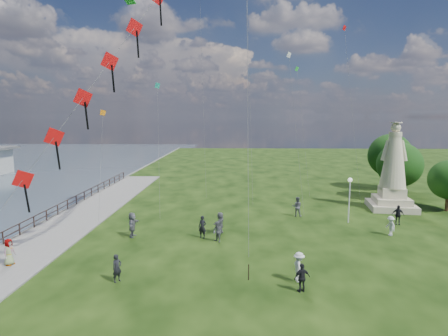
{
  "coord_description": "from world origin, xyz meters",
  "views": [
    {
      "loc": [
        -0.23,
        -16.45,
        8.84
      ],
      "look_at": [
        -1.0,
        8.0,
        5.5
      ],
      "focal_mm": 30.0,
      "sensor_mm": 36.0,
      "label": 1
    }
  ],
  "objects_px": {
    "person_2": "(299,267)",
    "person_3": "(302,278)",
    "person_6": "(202,227)",
    "person_8": "(391,226)",
    "person_9": "(398,215)",
    "statue": "(393,177)",
    "person_1": "(217,232)",
    "person_0": "(117,268)",
    "person_11": "(220,223)",
    "person_10": "(9,254)",
    "person_5": "(132,225)",
    "lamppost": "(350,190)",
    "person_7": "(297,207)"
  },
  "relations": [
    {
      "from": "person_2",
      "to": "person_3",
      "type": "xyz_separation_m",
      "value": [
        -0.04,
        -1.18,
        -0.07
      ]
    },
    {
      "from": "person_6",
      "to": "person_8",
      "type": "relative_size",
      "value": 1.12
    },
    {
      "from": "person_8",
      "to": "person_9",
      "type": "height_order",
      "value": "person_9"
    },
    {
      "from": "person_3",
      "to": "person_8",
      "type": "bearing_deg",
      "value": -151.69
    },
    {
      "from": "statue",
      "to": "person_1",
      "type": "xyz_separation_m",
      "value": [
        -16.35,
        -10.17,
        -2.42
      ]
    },
    {
      "from": "statue",
      "to": "person_0",
      "type": "height_order",
      "value": "statue"
    },
    {
      "from": "statue",
      "to": "person_11",
      "type": "xyz_separation_m",
      "value": [
        -16.24,
        -8.25,
        -2.32
      ]
    },
    {
      "from": "person_9",
      "to": "person_10",
      "type": "relative_size",
      "value": 1.02
    },
    {
      "from": "person_11",
      "to": "statue",
      "type": "bearing_deg",
      "value": 137.62
    },
    {
      "from": "person_5",
      "to": "person_3",
      "type": "bearing_deg",
      "value": -126.21
    },
    {
      "from": "person_1",
      "to": "person_9",
      "type": "distance_m",
      "value": 15.5
    },
    {
      "from": "person_8",
      "to": "person_1",
      "type": "bearing_deg",
      "value": -94.4
    },
    {
      "from": "lamppost",
      "to": "person_0",
      "type": "bearing_deg",
      "value": -143.18
    },
    {
      "from": "person_8",
      "to": "statue",
      "type": "bearing_deg",
      "value": 144.89
    },
    {
      "from": "person_0",
      "to": "person_9",
      "type": "bearing_deg",
      "value": -22.58
    },
    {
      "from": "person_2",
      "to": "person_9",
      "type": "xyz_separation_m",
      "value": [
        10.02,
        11.22,
        -0.01
      ]
    },
    {
      "from": "person_3",
      "to": "person_11",
      "type": "bearing_deg",
      "value": -84.75
    },
    {
      "from": "person_7",
      "to": "person_11",
      "type": "distance_m",
      "value": 8.49
    },
    {
      "from": "person_6",
      "to": "person_9",
      "type": "distance_m",
      "value": 16.37
    },
    {
      "from": "person_0",
      "to": "person_11",
      "type": "xyz_separation_m",
      "value": [
        5.21,
        8.59,
        0.08
      ]
    },
    {
      "from": "statue",
      "to": "lamppost",
      "type": "distance_m",
      "value": 7.45
    },
    {
      "from": "person_9",
      "to": "person_10",
      "type": "xyz_separation_m",
      "value": [
        -26.89,
        -9.66,
        -0.01
      ]
    },
    {
      "from": "person_8",
      "to": "person_10",
      "type": "relative_size",
      "value": 0.93
    },
    {
      "from": "person_3",
      "to": "person_9",
      "type": "xyz_separation_m",
      "value": [
        10.05,
        12.4,
        0.06
      ]
    },
    {
      "from": "statue",
      "to": "person_3",
      "type": "distance_m",
      "value": 21.36
    },
    {
      "from": "person_0",
      "to": "person_5",
      "type": "xyz_separation_m",
      "value": [
        -1.27,
        7.64,
        0.16
      ]
    },
    {
      "from": "person_7",
      "to": "person_9",
      "type": "bearing_deg",
      "value": 173.57
    },
    {
      "from": "person_8",
      "to": "person_0",
      "type": "bearing_deg",
      "value": -77.29
    },
    {
      "from": "person_1",
      "to": "person_2",
      "type": "relative_size",
      "value": 0.9
    },
    {
      "from": "person_2",
      "to": "person_10",
      "type": "distance_m",
      "value": 16.95
    },
    {
      "from": "person_2",
      "to": "person_5",
      "type": "xyz_separation_m",
      "value": [
        -11.08,
        7.34,
        0.1
      ]
    },
    {
      "from": "person_3",
      "to": "person_10",
      "type": "xyz_separation_m",
      "value": [
        -16.84,
        2.74,
        0.04
      ]
    },
    {
      "from": "person_5",
      "to": "person_8",
      "type": "bearing_deg",
      "value": -85.93
    },
    {
      "from": "statue",
      "to": "person_0",
      "type": "distance_m",
      "value": 27.38
    },
    {
      "from": "person_5",
      "to": "person_8",
      "type": "distance_m",
      "value": 19.31
    },
    {
      "from": "person_7",
      "to": "person_10",
      "type": "bearing_deg",
      "value": 42.19
    },
    {
      "from": "statue",
      "to": "person_0",
      "type": "xyz_separation_m",
      "value": [
        -21.45,
        -16.83,
        -2.4
      ]
    },
    {
      "from": "person_3",
      "to": "person_10",
      "type": "distance_m",
      "value": 17.06
    },
    {
      "from": "person_2",
      "to": "person_9",
      "type": "distance_m",
      "value": 15.04
    },
    {
      "from": "statue",
      "to": "person_3",
      "type": "relative_size",
      "value": 5.56
    },
    {
      "from": "person_3",
      "to": "person_2",
      "type": "bearing_deg",
      "value": -112.22
    },
    {
      "from": "lamppost",
      "to": "person_0",
      "type": "height_order",
      "value": "lamppost"
    },
    {
      "from": "person_8",
      "to": "person_6",
      "type": "bearing_deg",
      "value": -98.49
    },
    {
      "from": "person_1",
      "to": "person_11",
      "type": "bearing_deg",
      "value": 133.52
    },
    {
      "from": "person_0",
      "to": "person_7",
      "type": "distance_m",
      "value": 18.24
    },
    {
      "from": "lamppost",
      "to": "person_1",
      "type": "bearing_deg",
      "value": -154.11
    },
    {
      "from": "statue",
      "to": "person_8",
      "type": "bearing_deg",
      "value": -104.75
    },
    {
      "from": "statue",
      "to": "person_6",
      "type": "bearing_deg",
      "value": -144.21
    },
    {
      "from": "statue",
      "to": "person_11",
      "type": "relative_size",
      "value": 4.98
    },
    {
      "from": "person_5",
      "to": "person_0",
      "type": "bearing_deg",
      "value": -169.08
    }
  ]
}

